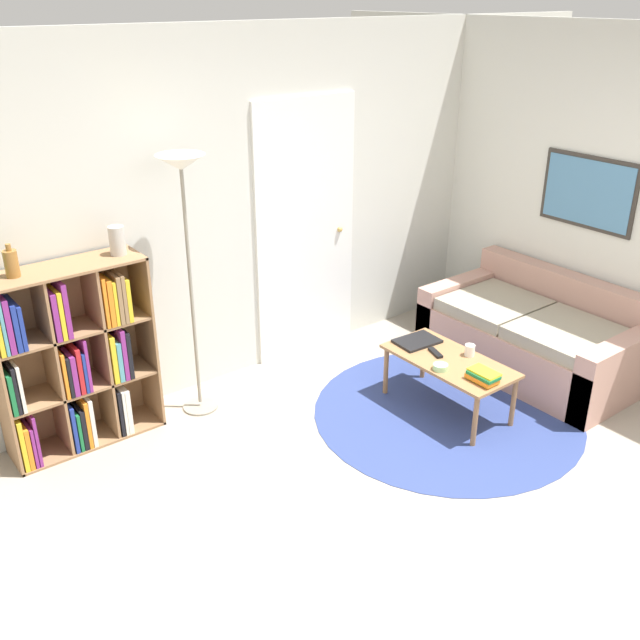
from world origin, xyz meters
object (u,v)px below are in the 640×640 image
(cup, at_px, (470,350))
(vase_on_shelf, at_px, (117,241))
(coffee_table, at_px, (449,365))
(bottle_middle, at_px, (11,263))
(couch, at_px, (537,336))
(laptop, at_px, (417,341))
(bookshelf, at_px, (72,359))
(floor_lamp, at_px, (183,196))
(bowl, at_px, (440,367))

(cup, height_order, vase_on_shelf, vase_on_shelf)
(coffee_table, distance_m, cup, 0.18)
(coffee_table, relative_size, bottle_middle, 4.68)
(couch, bearing_deg, bottle_middle, 161.12)
(coffee_table, distance_m, laptop, 0.34)
(bookshelf, bearing_deg, couch, -20.05)
(floor_lamp, bearing_deg, bottle_middle, 173.39)
(vase_on_shelf, bearing_deg, cup, -32.60)
(floor_lamp, xyz_separation_m, couch, (2.47, -1.09, -1.32))
(bowl, distance_m, cup, 0.32)
(bookshelf, xyz_separation_m, floor_lamp, (0.83, -0.12, 0.96))
(floor_lamp, relative_size, coffee_table, 1.95)
(floor_lamp, relative_size, couch, 1.11)
(bookshelf, xyz_separation_m, laptop, (2.24, -0.90, -0.20))
(laptop, bearing_deg, bottle_middle, 160.05)
(couch, height_order, coffee_table, couch)
(cup, bearing_deg, couch, 4.54)
(bowl, bearing_deg, bookshelf, 148.07)
(vase_on_shelf, bearing_deg, bookshelf, -179.99)
(cup, xyz_separation_m, bottle_middle, (-2.64, 1.28, 0.88))
(floor_lamp, xyz_separation_m, vase_on_shelf, (-0.43, 0.12, -0.24))
(vase_on_shelf, bearing_deg, bottle_middle, 179.17)
(bookshelf, bearing_deg, bowl, -31.93)
(bookshelf, height_order, couch, bookshelf)
(vase_on_shelf, bearing_deg, couch, -22.56)
(bowl, xyz_separation_m, cup, (0.32, 0.02, 0.02))
(floor_lamp, height_order, laptop, floor_lamp)
(bookshelf, relative_size, vase_on_shelf, 6.72)
(couch, distance_m, bottle_middle, 3.89)
(cup, relative_size, bottle_middle, 0.42)
(bookshelf, height_order, floor_lamp, floor_lamp)
(coffee_table, xyz_separation_m, bottle_middle, (-2.49, 1.24, 0.97))
(floor_lamp, xyz_separation_m, coffee_table, (1.41, -1.11, -1.22))
(cup, bearing_deg, bottle_middle, 154.09)
(coffee_table, height_order, vase_on_shelf, vase_on_shelf)
(floor_lamp, relative_size, bottle_middle, 9.11)
(floor_lamp, distance_m, bowl, 2.07)
(couch, xyz_separation_m, vase_on_shelf, (-2.89, 1.20, 1.08))
(vase_on_shelf, bearing_deg, laptop, -25.90)
(coffee_table, bearing_deg, bowl, -157.86)
(couch, bearing_deg, cup, -175.46)
(cup, relative_size, vase_on_shelf, 0.45)
(coffee_table, distance_m, bowl, 0.19)
(bookshelf, bearing_deg, vase_on_shelf, 0.01)
(couch, bearing_deg, floor_lamp, 156.21)
(laptop, xyz_separation_m, bottle_middle, (-2.49, 0.91, 0.91))
(bookshelf, height_order, cup, bookshelf)
(bowl, bearing_deg, bottle_middle, 150.73)
(bookshelf, xyz_separation_m, bowl, (2.08, -1.29, -0.19))
(couch, xyz_separation_m, laptop, (-1.05, 0.31, 0.15))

